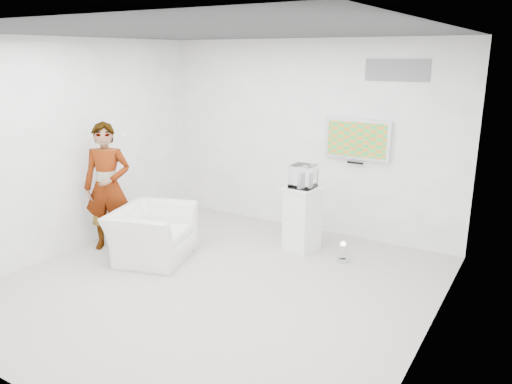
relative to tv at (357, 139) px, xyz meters
The scene contains 10 objects.
room 2.59m from the tv, 109.13° to the right, with size 5.01×5.01×3.00m.
tv is the anchor object (origin of this frame).
logo_decal 1.12m from the tv, ahead, with size 0.90×0.02×0.30m, color slate.
person 3.71m from the tv, 142.32° to the right, with size 0.68×0.44×1.86m, color white.
armchair 3.28m from the tv, 133.55° to the right, with size 1.11×0.97×0.72m, color white.
pedestal 1.45m from the tv, 118.72° to the right, with size 0.46×0.46×0.94m, color white.
floor_uplight 1.72m from the tv, 77.17° to the right, with size 0.18×0.18×0.28m, color silver.
vitrine 1.07m from the tv, 118.72° to the right, with size 0.33×0.33×0.33m, color white.
console 1.09m from the tv, 118.72° to the right, with size 0.05×0.16×0.22m, color white.
wii_remote 3.40m from the tv, 144.27° to the right, with size 0.03×0.13×0.03m, color white.
Camera 1 is at (3.35, -4.59, 2.78)m, focal length 35.00 mm.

